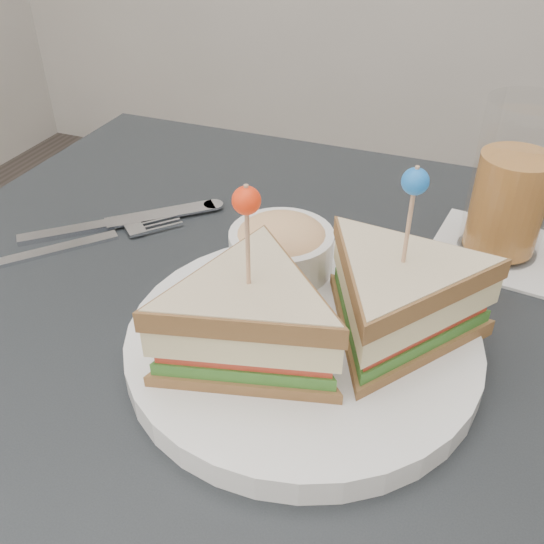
% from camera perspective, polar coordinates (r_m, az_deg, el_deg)
% --- Properties ---
extents(table, '(0.80, 0.80, 0.75)m').
position_cam_1_polar(table, '(0.60, -1.25, -10.17)').
color(table, black).
rests_on(table, ground).
extents(plate_meal, '(0.36, 0.36, 0.17)m').
position_cam_1_polar(plate_meal, '(0.49, 4.04, -3.56)').
color(plate_meal, white).
rests_on(plate_meal, table).
extents(cutlery_fork, '(0.15, 0.17, 0.01)m').
position_cam_1_polar(cutlery_fork, '(0.68, -16.04, 3.06)').
color(cutlery_fork, silver).
rests_on(cutlery_fork, table).
extents(cutlery_knife, '(0.19, 0.17, 0.01)m').
position_cam_1_polar(cutlery_knife, '(0.71, -14.55, 4.50)').
color(cutlery_knife, silver).
rests_on(cutlery_knife, table).
extents(drink_set, '(0.14, 0.14, 0.16)m').
position_cam_1_polar(drink_set, '(0.65, 21.61, 7.20)').
color(drink_set, silver).
rests_on(drink_set, table).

